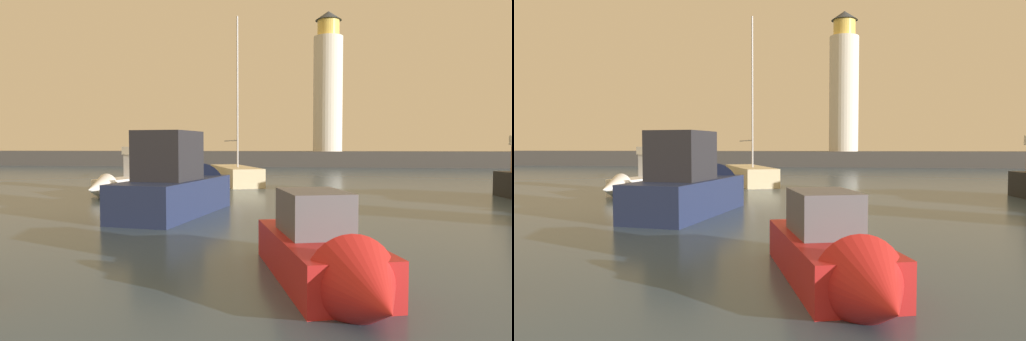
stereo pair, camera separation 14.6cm
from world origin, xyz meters
TOP-DOWN VIEW (x-y plane):
  - ground_plane at (0.00, 30.46)m, footprint 220.00×220.00m
  - breakwater at (0.00, 60.91)m, footprint 94.21×6.68m
  - lighthouse at (3.85, 60.91)m, footprint 3.88×3.88m
  - motorboat_1 at (-3.44, 17.14)m, footprint 3.57×8.47m
  - motorboat_2 at (-8.52, 23.09)m, footprint 3.00×6.05m
  - motorboat_3 at (2.20, 7.18)m, footprint 3.19×5.95m
  - sailboat_moored at (-3.70, 31.22)m, footprint 5.18×8.62m

SIDE VIEW (x-z plane):
  - ground_plane at x=0.00m, z-range 0.00..0.00m
  - motorboat_3 at x=2.20m, z-range -0.46..1.66m
  - sailboat_moored at x=-3.70m, z-range -5.21..6.55m
  - motorboat_2 at x=-8.52m, z-range -0.64..2.28m
  - breakwater at x=0.00m, z-range 0.00..2.04m
  - motorboat_1 at x=-3.44m, z-range -0.79..2.92m
  - lighthouse at x=3.85m, z-range 1.55..20.12m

